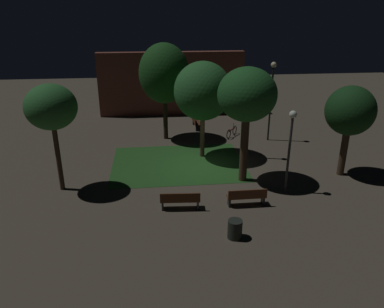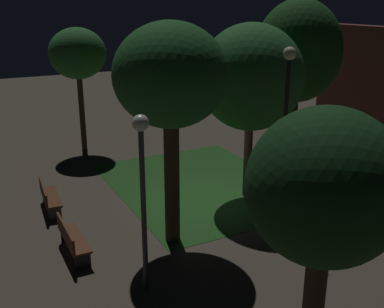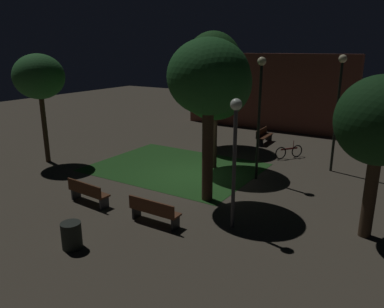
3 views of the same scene
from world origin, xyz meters
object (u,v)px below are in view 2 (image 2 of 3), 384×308
Objects in this scene: tree_right_canopy at (298,52)px; bicycle at (379,194)px; tree_back_left at (78,54)px; bench_path_side at (71,238)px; lamp_post_plaza_east at (286,111)px; tree_back_right at (251,78)px; bench_lawn_edge at (48,196)px; lamp_post_plaza_west at (142,173)px; tree_left_canopy at (170,78)px; bench_front_left at (374,159)px; tree_lawn_side at (325,190)px.

tree_right_canopy reaches higher than bicycle.
tree_back_left reaches higher than bicycle.
lamp_post_plaza_east reaches higher than bench_path_side.
bench_lawn_edge is at bearing -106.49° from tree_back_right.
lamp_post_plaza_west is 2.99× the size of bicycle.
bench_path_side is at bearing -79.08° from tree_back_right.
lamp_post_plaza_west is at bearing -84.06° from bicycle.
tree_left_canopy reaches higher than lamp_post_plaza_east.
lamp_post_plaza_east is (2.09, -6.18, 3.00)m from bench_front_left.
lamp_post_plaza_west is at bearing -55.68° from tree_back_right.
bench_path_side is at bearing -71.53° from tree_right_canopy.
lamp_post_plaza_west is (5.56, -8.66, -1.63)m from tree_right_canopy.
tree_left_canopy is 5.60m from tree_lawn_side.
bench_lawn_edge is 1.02× the size of bench_path_side.
lamp_post_plaza_east is (4.45, -4.00, -1.01)m from tree_right_canopy.
tree_right_canopy is at bearing 108.47° from bench_path_side.
tree_back_right is (7.61, 3.61, -0.18)m from tree_back_left.
bicycle is at bearing 95.94° from lamp_post_plaza_west.
lamp_post_plaza_west is (3.20, -10.85, 2.38)m from bench_front_left.
tree_right_canopy is (-2.08, 3.56, 0.45)m from tree_back_right.
tree_lawn_side reaches higher than bench_lawn_edge.
lamp_post_plaza_east is (1.16, 5.84, 3.00)m from bench_path_side.
lamp_post_plaza_west is at bearing 12.41° from bench_lawn_edge.
tree_lawn_side is 0.85× the size of tree_back_right.
tree_right_canopy is at bearing 52.38° from tree_back_left.
lamp_post_plaza_east is 5.01m from bicycle.
bench_lawn_edge is at bearing -142.64° from tree_left_canopy.
bench_lawn_edge is 0.44× the size of lamp_post_plaza_west.
tree_left_canopy is at bearing -102.43° from lamp_post_plaza_east.
bicycle reaches higher than bench_path_side.
tree_back_left reaches higher than tree_lawn_side.
bench_lawn_edge is 6.01m from tree_left_canopy.
bench_path_side is 0.28× the size of tree_right_canopy.
tree_back_right reaches higher than lamp_post_plaza_west.
tree_back_right is at bearing 100.92° from bench_path_side.
tree_right_canopy reaches higher than tree_back_right.
lamp_post_plaza_west is (5.34, 1.17, 2.38)m from bench_lawn_edge.
bench_path_side is 12.06m from bench_front_left.
bench_front_left is 7.19m from lamp_post_plaza_east.
bench_front_left is at bearing 108.66° from lamp_post_plaza_east.
tree_right_canopy is at bearing 142.83° from tree_lawn_side.
bicycle is (0.91, 7.04, -4.19)m from tree_left_canopy.
tree_back_left reaches higher than lamp_post_plaza_west.
bench_front_left is 0.34× the size of tree_back_left.
bicycle reaches higher than bench_lawn_edge.
tree_lawn_side reaches higher than bench_path_side.
bench_path_side is at bearing -101.22° from lamp_post_plaza_east.
tree_back_right reaches higher than bench_front_left.
tree_back_left reaches higher than bench_front_left.
lamp_post_plaza_east is at bearing 78.78° from bench_path_side.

